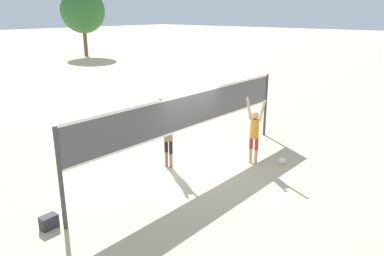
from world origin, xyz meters
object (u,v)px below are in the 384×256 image
(volleyball_net, at_px, (192,114))
(tree_left_cluster, at_px, (83,11))
(player_spiker, at_px, (254,130))
(gear_bag, at_px, (49,222))
(player_blocker, at_px, (168,132))
(volleyball, at_px, (282,161))

(volleyball_net, height_order, tree_left_cluster, tree_left_cluster)
(volleyball_net, height_order, player_spiker, volleyball_net)
(volleyball_net, xyz_separation_m, gear_bag, (-4.71, 0.29, -1.63))
(player_blocker, distance_m, tree_left_cluster, 33.34)
(player_blocker, bearing_deg, gear_bag, -85.20)
(player_spiker, distance_m, tree_left_cluster, 34.05)
(player_spiker, height_order, tree_left_cluster, tree_left_cluster)
(player_blocker, bearing_deg, volleyball_net, 30.19)
(gear_bag, bearing_deg, volleyball, -18.17)
(volleyball, xyz_separation_m, gear_bag, (-6.92, 2.27, 0.04))
(gear_bag, relative_size, tree_left_cluster, 0.05)
(volleyball_net, height_order, volleyball, volleyball_net)
(volleyball, xyz_separation_m, tree_left_cluster, (14.00, 31.32, 4.70))
(volleyball_net, relative_size, player_blocker, 4.10)
(volleyball_net, relative_size, player_spiker, 4.18)
(volleyball, height_order, tree_left_cluster, tree_left_cluster)
(volleyball, bearing_deg, player_blocker, 134.45)
(volleyball_net, relative_size, tree_left_cluster, 1.26)
(gear_bag, height_order, tree_left_cluster, tree_left_cluster)
(volleyball_net, xyz_separation_m, tree_left_cluster, (16.20, 29.34, 3.03))
(player_blocker, xyz_separation_m, volleyball, (2.58, -2.63, -1.05))
(volleyball_net, xyz_separation_m, player_blocker, (-0.38, 0.65, -0.62))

